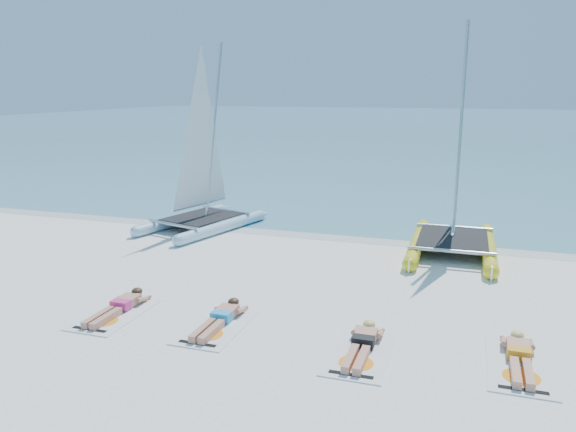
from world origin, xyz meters
name	(u,v)px	position (x,y,z in m)	size (l,w,h in m)	color
ground	(265,297)	(0.00, 0.00, 0.00)	(140.00, 140.00, 0.00)	white
sea	(441,124)	(0.00, 63.00, 0.01)	(140.00, 115.00, 0.01)	#78B5C8
wet_sand_strip	(329,234)	(0.00, 5.50, 0.00)	(140.00, 1.40, 0.01)	beige
catamaran_blue	(202,173)	(-3.97, 5.08, 1.76)	(3.16, 4.73, 5.91)	#ACCDE2
catamaran_yellow	(457,177)	(3.62, 5.18, 1.99)	(2.25, 4.97, 6.31)	yellow
towel_a	(114,315)	(-2.46, -1.83, 0.01)	(1.00, 1.85, 0.02)	white
sunbather_a	(120,306)	(-2.46, -1.64, 0.12)	(0.37, 1.73, 0.26)	tan
towel_b	(216,327)	(-0.32, -1.74, 0.01)	(1.00, 1.85, 0.02)	white
sunbather_b	(220,318)	(-0.32, -1.55, 0.12)	(0.37, 1.73, 0.26)	tan
towel_c	(360,354)	(2.41, -1.97, 0.01)	(1.00, 1.85, 0.02)	white
sunbather_c	(363,343)	(2.41, -1.78, 0.12)	(0.37, 1.73, 0.26)	tan
towel_d	(520,367)	(4.90, -1.63, 0.01)	(1.00, 1.85, 0.02)	white
sunbather_d	(519,355)	(4.90, -1.44, 0.12)	(0.37, 1.73, 0.26)	tan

